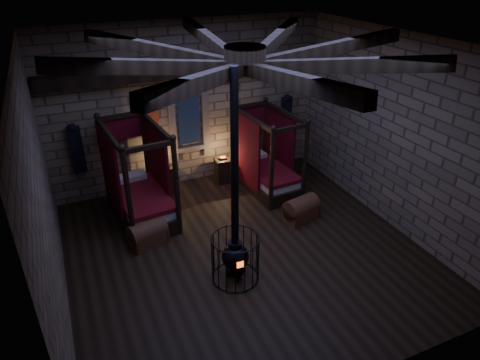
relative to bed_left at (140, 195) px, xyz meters
name	(u,v)px	position (x,y,z in m)	size (l,w,h in m)	color
room	(243,71)	(1.66, -2.10, 3.19)	(7.02, 7.02, 4.29)	black
bed_left	(140,195)	(0.00, 0.00, 0.00)	(1.33, 2.25, 2.25)	black
bed_right	(266,170)	(3.30, 0.06, -0.04)	(1.19, 2.05, 2.07)	black
trunk_left	(148,234)	(-0.12, -1.14, -0.31)	(0.87, 0.67, 0.56)	brown
trunk_right	(301,209)	(3.36, -1.63, -0.30)	(0.87, 0.66, 0.58)	brown
nightstand_left	(164,180)	(0.78, 0.84, -0.17)	(0.54, 0.53, 0.92)	black
nightstand_right	(223,170)	(2.39, 0.81, -0.21)	(0.44, 0.43, 0.74)	black
stove	(235,253)	(1.15, -2.92, 0.03)	(0.91, 0.91, 4.05)	black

